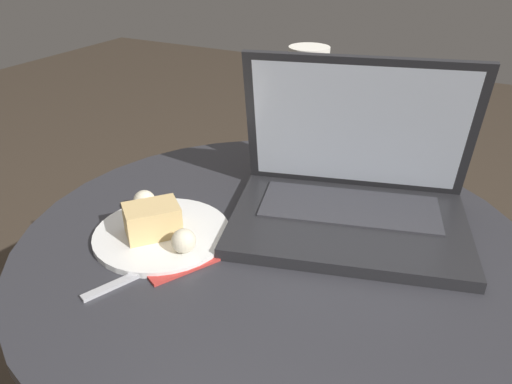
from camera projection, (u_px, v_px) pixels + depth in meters
name	position (u px, v px, depth m)	size (l,w,h in m)	color
table	(272.00, 301.00, 0.80)	(0.76, 0.76, 0.51)	#9E9EA3
napkin	(166.00, 246.00, 0.72)	(0.18, 0.16, 0.00)	#B7332D
laptop	(351.00, 190.00, 0.77)	(0.41, 0.33, 0.25)	#232326
beer_glass	(306.00, 115.00, 0.87)	(0.07, 0.07, 0.23)	brown
snack_plate	(159.00, 228.00, 0.74)	(0.20, 0.20, 0.06)	white
fork	(159.00, 265.00, 0.68)	(0.09, 0.18, 0.00)	#B2B2B7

